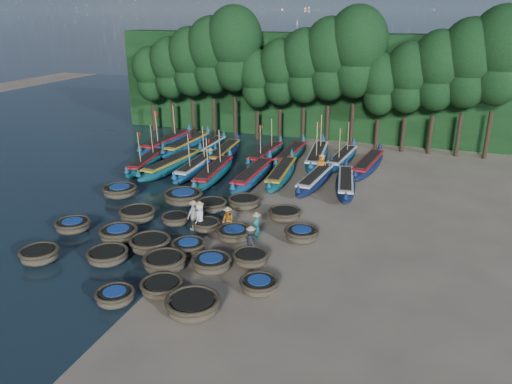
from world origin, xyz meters
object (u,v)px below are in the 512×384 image
(coracle_11, at_px, (119,234))
(long_boat_15, at_px, (317,156))
(coracle_24, at_px, (284,214))
(long_boat_4, at_px, (214,173))
(long_boat_6, at_px, (281,174))
(long_boat_13, at_px, (266,154))
(fisherman_1, at_px, (256,225))
(coracle_21, at_px, (183,197))
(long_boat_3, at_px, (197,167))
(long_boat_14, at_px, (291,155))
(coracle_6, at_px, (108,256))
(long_boat_16, at_px, (342,159))
(coracle_22, at_px, (211,205))
(coracle_16, at_px, (176,219))
(coracle_15, at_px, (138,214))
(long_boat_7, at_px, (316,179))
(long_boat_17, at_px, (368,165))
(fisherman_4, at_px, (194,215))
(fisherman_2, at_px, (228,220))
(long_boat_11, at_px, (209,147))
(coracle_23, at_px, (244,202))
(coracle_8, at_px, (211,263))
(coracle_5, at_px, (39,255))
(coracle_10, at_px, (73,225))
(long_boat_5, at_px, (253,175))
(coracle_20, at_px, (120,191))
(coracle_17, at_px, (206,225))
(long_boat_9, at_px, (167,143))
(long_boat_10, at_px, (188,145))
(fisherman_3, at_px, (251,241))
(fisherman_5, at_px, (211,158))
(long_boat_1, at_px, (147,162))
(coracle_12, at_px, (150,244))
(coracle_14, at_px, (250,258))
(coracle_4, at_px, (193,305))
(fisherman_0, at_px, (200,216))
(coracle_18, at_px, (234,234))
(coracle_19, at_px, (301,234))
(long_boat_2, at_px, (172,165))
(long_boat_8, at_px, (346,184))
(coracle_3, at_px, (162,287))
(coracle_7, at_px, (164,263))
(fisherman_6, at_px, (321,166))
(coracle_2, at_px, (115,296))

(coracle_11, xyz_separation_m, long_boat_15, (7.03, 18.30, 0.12))
(coracle_24, height_order, long_boat_4, long_boat_4)
(long_boat_6, bearing_deg, long_boat_13, 116.34)
(fisherman_1, bearing_deg, coracle_21, -108.64)
(long_boat_3, distance_m, long_boat_14, 8.30)
(coracle_6, bearing_deg, long_boat_16, 68.36)
(coracle_22, height_order, long_boat_13, long_boat_13)
(coracle_16, xyz_separation_m, long_boat_15, (5.20, 15.14, 0.25))
(coracle_15, xyz_separation_m, long_boat_7, (8.76, 9.83, 0.06))
(long_boat_17, xyz_separation_m, fisherman_4, (-8.16, -14.57, 0.36))
(fisherman_1, xyz_separation_m, fisherman_2, (-1.81, 0.26, -0.06))
(long_boat_11, bearing_deg, coracle_23, -56.44)
(coracle_21, distance_m, fisherman_4, 4.29)
(coracle_8, height_order, coracle_23, coracle_23)
(coracle_5, bearing_deg, long_boat_6, 64.12)
(coracle_5, relative_size, coracle_8, 0.86)
(coracle_10, xyz_separation_m, long_boat_5, (6.89, 11.61, 0.16))
(coracle_5, xyz_separation_m, coracle_20, (-1.51, 9.41, 0.01))
(coracle_17, height_order, long_boat_9, long_boat_9)
(long_boat_10, bearing_deg, coracle_6, -72.13)
(fisherman_3, bearing_deg, coracle_5, 67.62)
(fisherman_4, distance_m, fisherman_5, 12.29)
(coracle_8, relative_size, long_boat_1, 0.30)
(coracle_12, relative_size, long_boat_1, 0.28)
(fisherman_5, bearing_deg, long_boat_17, 26.86)
(coracle_12, relative_size, coracle_14, 1.05)
(coracle_4, relative_size, coracle_8, 1.24)
(coracle_22, distance_m, long_boat_14, 12.67)
(long_boat_5, height_order, long_boat_10, long_boat_10)
(fisherman_0, bearing_deg, coracle_14, 51.25)
(coracle_8, bearing_deg, coracle_14, 36.61)
(coracle_18, xyz_separation_m, coracle_19, (3.58, 1.06, 0.03))
(coracle_21, bearing_deg, long_boat_2, 123.71)
(coracle_8, height_order, coracle_10, coracle_8)
(coracle_5, xyz_separation_m, fisherman_2, (7.63, 6.45, 0.37))
(coracle_21, height_order, long_boat_8, long_boat_8)
(long_boat_4, xyz_separation_m, long_boat_14, (4.13, 6.75, -0.02))
(coracle_3, relative_size, fisherman_0, 1.01)
(coracle_23, xyz_separation_m, fisherman_0, (-1.22, -4.01, 0.47))
(long_boat_7, xyz_separation_m, fisherman_3, (-0.84, -11.70, 0.28))
(coracle_6, distance_m, coracle_14, 7.21)
(fisherman_5, bearing_deg, coracle_18, -47.65)
(coracle_7, height_order, fisherman_6, fisherman_6)
(coracle_4, xyz_separation_m, long_boat_3, (-8.14, 17.54, 0.10))
(coracle_5, xyz_separation_m, fisherman_6, (10.59, 18.06, 0.50))
(coracle_11, bearing_deg, coracle_2, -57.92)
(coracle_21, height_order, long_boat_5, long_boat_5)
(coracle_17, distance_m, fisherman_6, 12.56)
(coracle_8, height_order, long_boat_7, long_boat_7)
(coracle_21, bearing_deg, coracle_11, -96.44)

